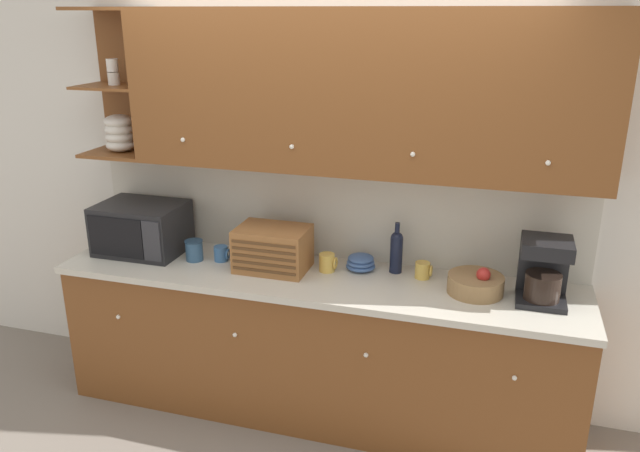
{
  "coord_description": "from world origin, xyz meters",
  "views": [
    {
      "loc": [
        0.98,
        -3.5,
        2.37
      ],
      "look_at": [
        0.0,
        -0.22,
        1.18
      ],
      "focal_mm": 35.0,
      "sensor_mm": 36.0,
      "label": 1
    }
  ],
  "objects_px": {
    "storage_canister": "(194,250)",
    "mug_patterned_third": "(327,263)",
    "bread_box": "(273,249)",
    "bowl_stack_on_counter": "(361,262)",
    "mug_blue_second": "(221,254)",
    "microwave": "(142,228)",
    "fruit_basket": "(476,284)",
    "mug": "(423,270)",
    "coffee_maker": "(544,270)",
    "wine_bottle": "(396,250)"
  },
  "relations": [
    {
      "from": "fruit_basket",
      "to": "mug",
      "type": "bearing_deg",
      "value": 158.38
    },
    {
      "from": "mug_patterned_third",
      "to": "mug",
      "type": "distance_m",
      "value": 0.56
    },
    {
      "from": "mug_blue_second",
      "to": "bread_box",
      "type": "bearing_deg",
      "value": -4.58
    },
    {
      "from": "storage_canister",
      "to": "bread_box",
      "type": "xyz_separation_m",
      "value": [
        0.51,
        0.01,
        0.06
      ]
    },
    {
      "from": "mug_patterned_third",
      "to": "wine_bottle",
      "type": "distance_m",
      "value": 0.41
    },
    {
      "from": "microwave",
      "to": "storage_canister",
      "type": "xyz_separation_m",
      "value": [
        0.38,
        -0.04,
        -0.09
      ]
    },
    {
      "from": "fruit_basket",
      "to": "coffee_maker",
      "type": "relative_size",
      "value": 0.86
    },
    {
      "from": "mug_blue_second",
      "to": "bread_box",
      "type": "relative_size",
      "value": 0.23
    },
    {
      "from": "bread_box",
      "to": "bowl_stack_on_counter",
      "type": "xyz_separation_m",
      "value": [
        0.5,
        0.14,
        -0.08
      ]
    },
    {
      "from": "microwave",
      "to": "coffee_maker",
      "type": "relative_size",
      "value": 1.5
    },
    {
      "from": "mug_patterned_third",
      "to": "wine_bottle",
      "type": "relative_size",
      "value": 0.35
    },
    {
      "from": "microwave",
      "to": "mug",
      "type": "bearing_deg",
      "value": 2.85
    },
    {
      "from": "mug_patterned_third",
      "to": "fruit_basket",
      "type": "height_order",
      "value": "fruit_basket"
    },
    {
      "from": "wine_bottle",
      "to": "mug",
      "type": "xyz_separation_m",
      "value": [
        0.17,
        -0.04,
        -0.09
      ]
    },
    {
      "from": "mug_blue_second",
      "to": "bread_box",
      "type": "distance_m",
      "value": 0.36
    },
    {
      "from": "mug_blue_second",
      "to": "fruit_basket",
      "type": "xyz_separation_m",
      "value": [
        1.52,
        -0.03,
        0.01
      ]
    },
    {
      "from": "mug_patterned_third",
      "to": "fruit_basket",
      "type": "relative_size",
      "value": 0.35
    },
    {
      "from": "storage_canister",
      "to": "bowl_stack_on_counter",
      "type": "relative_size",
      "value": 0.73
    },
    {
      "from": "wine_bottle",
      "to": "coffee_maker",
      "type": "distance_m",
      "value": 0.82
    },
    {
      "from": "storage_canister",
      "to": "fruit_basket",
      "type": "distance_m",
      "value": 1.69
    },
    {
      "from": "mug_blue_second",
      "to": "bowl_stack_on_counter",
      "type": "relative_size",
      "value": 0.56
    },
    {
      "from": "mug_blue_second",
      "to": "fruit_basket",
      "type": "bearing_deg",
      "value": -1.0
    },
    {
      "from": "microwave",
      "to": "bread_box",
      "type": "relative_size",
      "value": 1.26
    },
    {
      "from": "storage_canister",
      "to": "microwave",
      "type": "bearing_deg",
      "value": 173.46
    },
    {
      "from": "microwave",
      "to": "storage_canister",
      "type": "relative_size",
      "value": 4.13
    },
    {
      "from": "microwave",
      "to": "bread_box",
      "type": "xyz_separation_m",
      "value": [
        0.9,
        -0.03,
        -0.03
      ]
    },
    {
      "from": "microwave",
      "to": "bowl_stack_on_counter",
      "type": "distance_m",
      "value": 1.41
    },
    {
      "from": "fruit_basket",
      "to": "storage_canister",
      "type": "bearing_deg",
      "value": -179.58
    },
    {
      "from": "bowl_stack_on_counter",
      "to": "fruit_basket",
      "type": "relative_size",
      "value": 0.58
    },
    {
      "from": "mug_blue_second",
      "to": "bowl_stack_on_counter",
      "type": "bearing_deg",
      "value": 7.37
    },
    {
      "from": "bowl_stack_on_counter",
      "to": "mug",
      "type": "xyz_separation_m",
      "value": [
        0.37,
        -0.02,
        0.0
      ]
    },
    {
      "from": "mug_patterned_third",
      "to": "wine_bottle",
      "type": "height_order",
      "value": "wine_bottle"
    },
    {
      "from": "storage_canister",
      "to": "coffee_maker",
      "type": "height_order",
      "value": "coffee_maker"
    },
    {
      "from": "mug_blue_second",
      "to": "coffee_maker",
      "type": "distance_m",
      "value": 1.87
    },
    {
      "from": "bread_box",
      "to": "mug_patterned_third",
      "type": "distance_m",
      "value": 0.33
    },
    {
      "from": "mug_blue_second",
      "to": "mug_patterned_third",
      "type": "distance_m",
      "value": 0.67
    },
    {
      "from": "bowl_stack_on_counter",
      "to": "coffee_maker",
      "type": "distance_m",
      "value": 1.03
    },
    {
      "from": "bowl_stack_on_counter",
      "to": "storage_canister",
      "type": "bearing_deg",
      "value": -171.65
    },
    {
      "from": "bread_box",
      "to": "wine_bottle",
      "type": "bearing_deg",
      "value": 12.97
    },
    {
      "from": "mug_patterned_third",
      "to": "coffee_maker",
      "type": "distance_m",
      "value": 1.2
    },
    {
      "from": "mug",
      "to": "mug_patterned_third",
      "type": "bearing_deg",
      "value": -173.77
    },
    {
      "from": "coffee_maker",
      "to": "mug_blue_second",
      "type": "bearing_deg",
      "value": 179.32
    },
    {
      "from": "mug_patterned_third",
      "to": "wine_bottle",
      "type": "bearing_deg",
      "value": 14.71
    },
    {
      "from": "bowl_stack_on_counter",
      "to": "fruit_basket",
      "type": "height_order",
      "value": "fruit_basket"
    },
    {
      "from": "storage_canister",
      "to": "wine_bottle",
      "type": "distance_m",
      "value": 1.24
    },
    {
      "from": "mug_blue_second",
      "to": "mug_patterned_third",
      "type": "height_order",
      "value": "mug_patterned_third"
    },
    {
      "from": "microwave",
      "to": "fruit_basket",
      "type": "relative_size",
      "value": 1.75
    },
    {
      "from": "bread_box",
      "to": "coffee_maker",
      "type": "bearing_deg",
      "value": 0.23
    },
    {
      "from": "mug",
      "to": "coffee_maker",
      "type": "xyz_separation_m",
      "value": [
        0.64,
        -0.12,
        0.13
      ]
    },
    {
      "from": "storage_canister",
      "to": "mug_patterned_third",
      "type": "relative_size",
      "value": 1.2
    }
  ]
}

